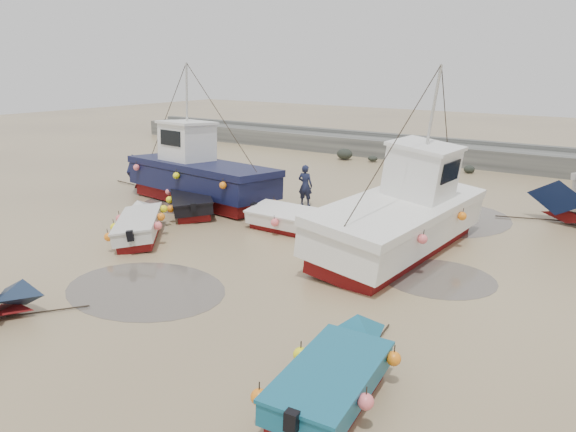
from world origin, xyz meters
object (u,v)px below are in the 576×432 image
cabin_boat_1 (405,212)px  person (305,205)px  dinghy_0 (141,222)px  cabin_boat_0 (192,173)px  dinghy_4 (191,198)px  dinghy_5 (297,218)px  dinghy_2 (337,371)px

cabin_boat_1 → person: size_ratio=6.13×
dinghy_0 → cabin_boat_0: cabin_boat_0 is taller
dinghy_4 → cabin_boat_1: (9.76, 0.59, 0.76)m
dinghy_0 → dinghy_5: (4.42, 3.76, 0.01)m
dinghy_0 → cabin_boat_1: 9.61m
dinghy_0 → cabin_boat_1: (8.52, 4.38, 0.75)m
dinghy_5 → cabin_boat_0: cabin_boat_0 is taller
dinghy_0 → cabin_boat_1: size_ratio=0.43×
cabin_boat_0 → person: (4.80, 2.27, -1.31)m
dinghy_4 → cabin_boat_1: 9.81m
person → cabin_boat_1: bearing=145.8°
cabin_boat_0 → person: cabin_boat_0 is taller
dinghy_0 → dinghy_5: same height
dinghy_2 → person: 15.05m
dinghy_4 → dinghy_2: bearing=-82.9°
dinghy_2 → dinghy_0: bearing=148.7°
dinghy_0 → dinghy_5: size_ratio=0.90×
dinghy_4 → dinghy_5: size_ratio=0.97×
dinghy_2 → person: (-8.93, 12.11, -0.56)m
dinghy_4 → person: size_ratio=2.82×
dinghy_0 → dinghy_4: bearing=65.2°
cabin_boat_0 → cabin_boat_1: bearing=-88.2°
dinghy_0 → cabin_boat_0: bearing=72.5°
dinghy_2 → dinghy_5: size_ratio=1.00×
dinghy_2 → dinghy_4: (-12.54, 8.53, -0.02)m
dinghy_4 → cabin_boat_0: (-1.19, 1.31, 0.77)m
dinghy_2 → dinghy_5: 10.92m
cabin_boat_0 → cabin_boat_1: (10.95, -0.71, -0.02)m
dinghy_5 → person: bearing=-150.9°
dinghy_4 → cabin_boat_0: 1.93m
dinghy_0 → cabin_boat_1: bearing=-15.7°
person → cabin_boat_0: bearing=17.0°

